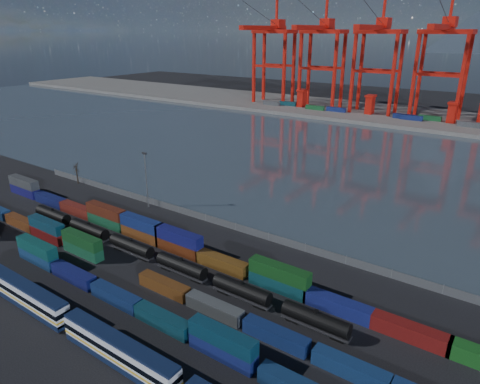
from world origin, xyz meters
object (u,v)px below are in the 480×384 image
Objects in this scene: bare_tree at (77,173)px; tanker_string at (155,256)px; passenger_train at (119,352)px; gantry_cranes at (410,42)px.

tanker_string is at bearing -20.73° from bare_tree.
tanker_string is at bearing 125.42° from passenger_train.
bare_tree reaches higher than passenger_train.
passenger_train is 91.33m from bare_tree.
bare_tree is at bearing -107.95° from gantry_cranes.
passenger_train is 0.37× the size of gantry_cranes.
gantry_cranes reaches higher than bare_tree.
passenger_train is 9.92× the size of bare_tree.
passenger_train is at bearing -54.58° from tanker_string.
bare_tree is (-77.85, 47.74, 1.26)m from passenger_train.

